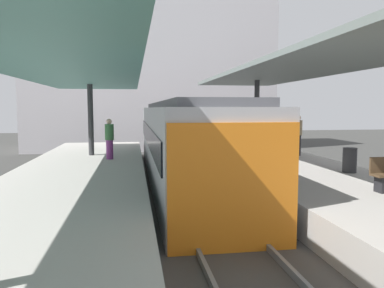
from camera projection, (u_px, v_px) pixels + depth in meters
ground_plane at (210, 227)px, 9.79m from camera, size 80.00×80.00×0.00m
platform_left at (58, 214)px, 9.16m from camera, size 4.40×28.00×1.00m
platform_right at (346, 202)px, 10.33m from camera, size 4.40×28.00×1.00m
track_ballast at (210, 223)px, 9.78m from camera, size 3.20×28.00×0.20m
rail_near_side at (183, 218)px, 9.66m from camera, size 0.08×28.00×0.14m
rail_far_side at (237, 215)px, 9.88m from camera, size 0.08×28.00×0.14m
commuter_train at (183, 142)px, 14.88m from camera, size 2.78×15.33×3.10m
canopy_left at (63, 68)px, 10.19m from camera, size 4.18×21.00×3.28m
canopy_right at (325, 64)px, 11.33m from camera, size 4.18×21.00×3.54m
platform_sign at (244, 119)px, 15.84m from camera, size 0.90×0.08×2.21m
litter_bin at (350, 160)px, 12.17m from camera, size 0.44×0.44×0.80m
passenger_near_bench at (298, 135)px, 16.43m from camera, size 0.36×0.36×1.77m
passenger_mid_platform at (279, 138)px, 15.62m from camera, size 0.36×0.36×1.62m
passenger_far_end at (109, 138)px, 15.28m from camera, size 0.36×0.36×1.65m
station_building_backdrop at (151, 76)px, 28.86m from camera, size 18.00×6.00×11.00m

